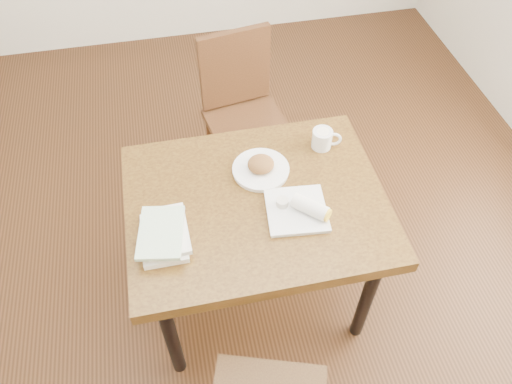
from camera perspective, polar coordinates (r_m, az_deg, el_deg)
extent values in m
cube|color=#472814|center=(2.71, 0.00, -11.05)|extent=(4.00, 5.00, 0.01)
cube|color=brown|center=(2.11, 0.00, -1.40)|extent=(1.08, 0.86, 0.06)
cylinder|color=black|center=(2.24, -9.73, -15.84)|extent=(0.06, 0.06, 0.69)
cylinder|color=black|center=(2.35, 12.60, -11.62)|extent=(0.06, 0.06, 0.69)
cylinder|color=black|center=(2.60, -11.14, -2.54)|extent=(0.06, 0.06, 0.69)
cylinder|color=black|center=(2.69, 7.79, 0.51)|extent=(0.06, 0.06, 0.69)
cylinder|color=#4E2D16|center=(3.16, 1.02, 7.14)|extent=(0.04, 0.04, 0.45)
cylinder|color=#4E2D16|center=(3.07, -5.21, 5.41)|extent=(0.04, 0.04, 0.45)
cylinder|color=#4E2D16|center=(2.93, 3.74, 2.70)|extent=(0.04, 0.04, 0.45)
cylinder|color=#4E2D16|center=(2.83, -2.89, 0.70)|extent=(0.04, 0.04, 0.45)
cube|color=#4E2D16|center=(2.82, -0.89, 7.58)|extent=(0.49, 0.49, 0.04)
cube|color=#4E2D16|center=(2.79, -2.42, 13.97)|extent=(0.40, 0.11, 0.45)
cylinder|color=white|center=(2.18, 0.55, 2.49)|extent=(0.25, 0.25, 0.02)
cylinder|color=white|center=(2.18, 0.55, 2.69)|extent=(0.25, 0.25, 0.01)
ellipsoid|color=#B27538|center=(2.16, 0.56, 3.20)|extent=(0.15, 0.14, 0.06)
cylinder|color=white|center=(2.29, 7.55, 6.04)|extent=(0.09, 0.09, 0.09)
torus|color=white|center=(2.29, 8.87, 5.97)|extent=(0.07, 0.03, 0.07)
cylinder|color=tan|center=(2.26, 7.65, 6.81)|extent=(0.08, 0.08, 0.01)
cylinder|color=#F2E5CC|center=(2.26, 7.66, 6.86)|extent=(0.05, 0.05, 0.00)
cube|color=white|center=(2.05, 4.63, -2.17)|extent=(0.26, 0.26, 0.01)
cube|color=white|center=(2.04, 4.65, -2.00)|extent=(0.27, 0.27, 0.01)
cylinder|color=white|center=(2.01, 6.19, -1.72)|extent=(0.15, 0.15, 0.06)
cylinder|color=yellow|center=(1.99, 8.08, -2.60)|extent=(0.05, 0.05, 0.05)
cylinder|color=silver|center=(2.03, 3.03, -1.17)|extent=(0.05, 0.05, 0.03)
cylinder|color=red|center=(2.03, 3.04, -0.97)|extent=(0.04, 0.04, 0.01)
cube|color=white|center=(1.98, -10.46, -5.19)|extent=(0.17, 0.25, 0.03)
cube|color=silver|center=(1.97, -10.21, -4.47)|extent=(0.18, 0.25, 0.02)
cube|color=#7FBA7C|center=(1.95, -10.82, -4.58)|extent=(0.21, 0.27, 0.02)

